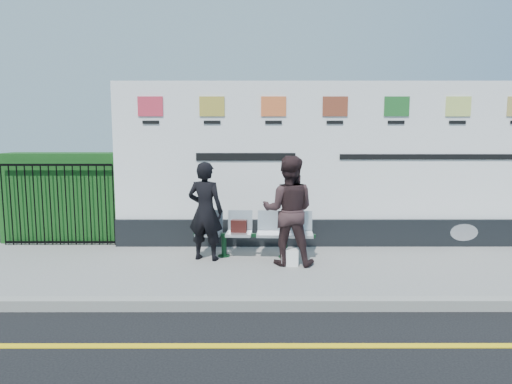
# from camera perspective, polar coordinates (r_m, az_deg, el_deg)

# --- Properties ---
(ground) EXTENTS (80.00, 80.00, 0.00)m
(ground) POSITION_cam_1_polar(r_m,az_deg,el_deg) (5.08, 10.98, -18.39)
(ground) COLOR black
(pavement) EXTENTS (14.00, 3.00, 0.12)m
(pavement) POSITION_cam_1_polar(r_m,az_deg,el_deg) (7.36, 7.24, -9.55)
(pavement) COLOR gray
(pavement) RESTS_ON ground
(kerb) EXTENTS (14.00, 0.18, 0.14)m
(kerb) POSITION_cam_1_polar(r_m,az_deg,el_deg) (5.96, 9.12, -13.64)
(kerb) COLOR gray
(kerb) RESTS_ON ground
(yellow_line) EXTENTS (14.00, 0.10, 0.01)m
(yellow_line) POSITION_cam_1_polar(r_m,az_deg,el_deg) (5.08, 10.98, -18.35)
(yellow_line) COLOR yellow
(yellow_line) RESTS_ON ground
(billboard) EXTENTS (8.00, 0.30, 3.00)m
(billboard) POSITION_cam_1_polar(r_m,az_deg,el_deg) (8.49, 9.59, 2.03)
(billboard) COLOR black
(billboard) RESTS_ON pavement
(hedge) EXTENTS (2.35, 0.70, 1.70)m
(hedge) POSITION_cam_1_polar(r_m,az_deg,el_deg) (9.59, -22.44, -0.53)
(hedge) COLOR #164817
(hedge) RESTS_ON pavement
(railing) EXTENTS (2.05, 0.06, 1.54)m
(railing) POSITION_cam_1_polar(r_m,az_deg,el_deg) (9.19, -23.48, -1.41)
(railing) COLOR black
(railing) RESTS_ON pavement
(bench) EXTENTS (1.99, 0.64, 0.42)m
(bench) POSITION_cam_1_polar(r_m,az_deg,el_deg) (7.73, -0.23, -6.59)
(bench) COLOR silver
(bench) RESTS_ON pavement
(woman_left) EXTENTS (0.67, 0.53, 1.62)m
(woman_left) POSITION_cam_1_polar(r_m,az_deg,el_deg) (7.50, -6.35, -2.38)
(woman_left) COLOR black
(woman_left) RESTS_ON pavement
(woman_right) EXTENTS (0.92, 0.77, 1.73)m
(woman_right) POSITION_cam_1_polar(r_m,az_deg,el_deg) (7.20, 4.08, -2.33)
(woman_right) COLOR #322122
(woman_right) RESTS_ON pavement
(handbag_brown) EXTENTS (0.28, 0.15, 0.21)m
(handbag_brown) POSITION_cam_1_polar(r_m,az_deg,el_deg) (7.68, -2.14, -4.28)
(handbag_brown) COLOR black
(handbag_brown) RESTS_ON bench
(carrier_bag_white) EXTENTS (0.26, 0.16, 0.26)m
(carrier_bag_white) POSITION_cam_1_polar(r_m,az_deg,el_deg) (7.27, 4.22, -8.16)
(carrier_bag_white) COLOR white
(carrier_bag_white) RESTS_ON pavement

